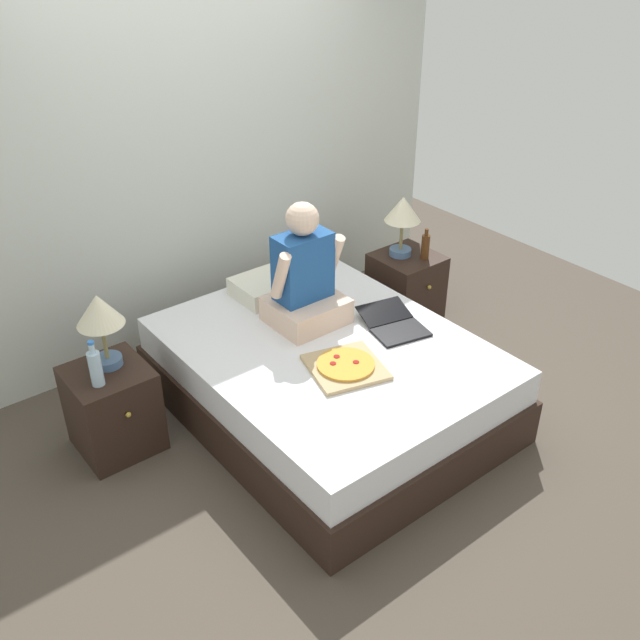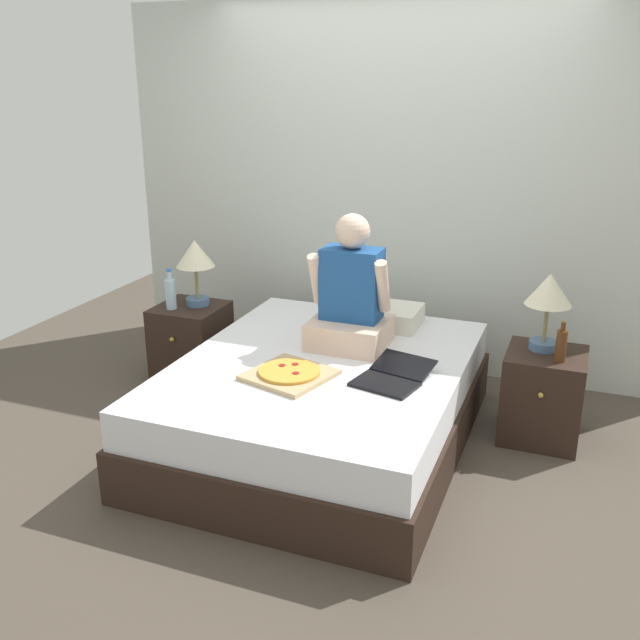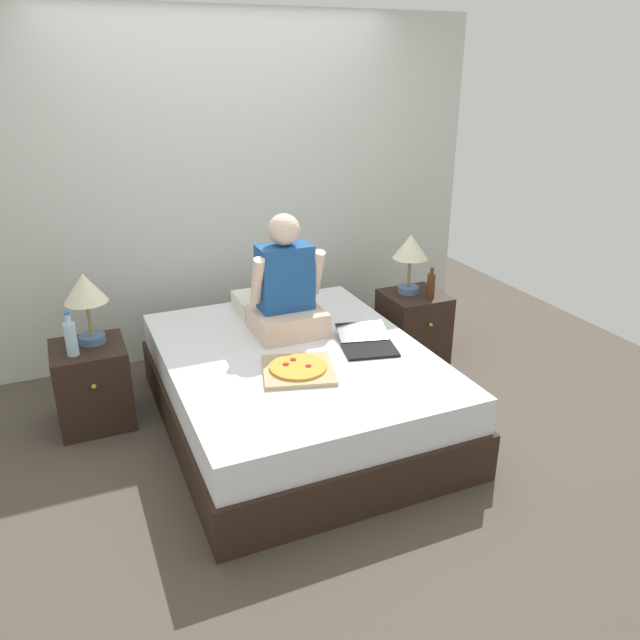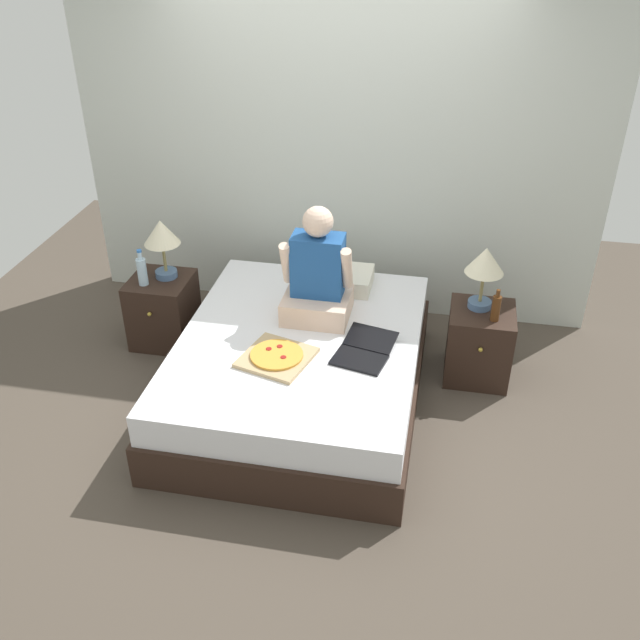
{
  "view_description": "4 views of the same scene",
  "coord_description": "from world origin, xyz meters",
  "px_view_note": "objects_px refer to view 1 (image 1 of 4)",
  "views": [
    {
      "loc": [
        -0.17,
        -3.94,
        2.81
      ],
      "look_at": [
        -0.09,
        -0.07,
        0.63
      ],
      "focal_mm": 40.0,
      "sensor_mm": 36.0,
      "label": 1
    },
    {
      "loc": [
        0.51,
        -3.41,
        2.04
      ],
      "look_at": [
        0.08,
        -0.07,
        0.67
      ],
      "focal_mm": 50.0,
      "sensor_mm": 36.0,
      "label": 2
    },
    {
      "loc": [
        -3.05,
        -2.85,
        1.85
      ],
      "look_at": [
        0.09,
        -0.03,
        0.79
      ],
      "focal_mm": 40.0,
      "sensor_mm": 36.0,
      "label": 3
    },
    {
      "loc": [
        1.56,
        -3.73,
        1.75
      ],
      "look_at": [
        -0.1,
        -0.08,
        0.81
      ],
      "focal_mm": 40.0,
      "sensor_mm": 36.0,
      "label": 4
    }
  ],
  "objects_px": {
    "bed": "(333,368)",
    "lamp_on_right_nightstand": "(493,239)",
    "laptop": "(396,349)",
    "nightstand_left": "(171,319)",
    "water_bottle": "(151,278)",
    "person_seated": "(355,273)",
    "lamp_on_left_nightstand": "(169,242)",
    "beer_bottle": "(508,278)",
    "pizza_box": "(314,371)",
    "nightstand_right": "(489,316)"
  },
  "relations": [
    {
      "from": "bed",
      "to": "lamp_on_right_nightstand",
      "type": "distance_m",
      "value": 1.46
    },
    {
      "from": "laptop",
      "to": "nightstand_left",
      "type": "bearing_deg",
      "value": 152.74
    },
    {
      "from": "water_bottle",
      "to": "person_seated",
      "type": "height_order",
      "value": "person_seated"
    },
    {
      "from": "lamp_on_left_nightstand",
      "to": "bed",
      "type": "bearing_deg",
      "value": -30.4
    },
    {
      "from": "bed",
      "to": "beer_bottle",
      "type": "height_order",
      "value": "beer_bottle"
    },
    {
      "from": "water_bottle",
      "to": "pizza_box",
      "type": "height_order",
      "value": "water_bottle"
    },
    {
      "from": "lamp_on_right_nightstand",
      "to": "bed",
      "type": "bearing_deg",
      "value": -149.82
    },
    {
      "from": "water_bottle",
      "to": "nightstand_right",
      "type": "relative_size",
      "value": 0.52
    },
    {
      "from": "lamp_on_left_nightstand",
      "to": "pizza_box",
      "type": "xyz_separation_m",
      "value": [
        0.99,
        -1.07,
        -0.38
      ]
    },
    {
      "from": "bed",
      "to": "lamp_on_right_nightstand",
      "type": "height_order",
      "value": "lamp_on_right_nightstand"
    },
    {
      "from": "beer_bottle",
      "to": "person_seated",
      "type": "bearing_deg",
      "value": -171.78
    },
    {
      "from": "lamp_on_left_nightstand",
      "to": "lamp_on_right_nightstand",
      "type": "bearing_deg",
      "value": 0.0
    },
    {
      "from": "nightstand_left",
      "to": "nightstand_right",
      "type": "distance_m",
      "value": 2.33
    },
    {
      "from": "nightstand_left",
      "to": "pizza_box",
      "type": "xyz_separation_m",
      "value": [
        1.03,
        -1.02,
        0.21
      ]
    },
    {
      "from": "lamp_on_left_nightstand",
      "to": "beer_bottle",
      "type": "height_order",
      "value": "lamp_on_left_nightstand"
    },
    {
      "from": "lamp_on_left_nightstand",
      "to": "laptop",
      "type": "relative_size",
      "value": 1.0
    },
    {
      "from": "nightstand_right",
      "to": "pizza_box",
      "type": "distance_m",
      "value": 1.67
    },
    {
      "from": "bed",
      "to": "beer_bottle",
      "type": "bearing_deg",
      "value": 22.45
    },
    {
      "from": "pizza_box",
      "to": "lamp_on_left_nightstand",
      "type": "bearing_deg",
      "value": 132.76
    },
    {
      "from": "laptop",
      "to": "pizza_box",
      "type": "relative_size",
      "value": 1.11
    },
    {
      "from": "pizza_box",
      "to": "lamp_on_right_nightstand",
      "type": "bearing_deg",
      "value": 40.15
    },
    {
      "from": "nightstand_right",
      "to": "water_bottle",
      "type": "bearing_deg",
      "value": -177.87
    },
    {
      "from": "lamp_on_left_nightstand",
      "to": "water_bottle",
      "type": "relative_size",
      "value": 1.63
    },
    {
      "from": "person_seated",
      "to": "beer_bottle",
      "type": "bearing_deg",
      "value": 8.22
    },
    {
      "from": "nightstand_left",
      "to": "beer_bottle",
      "type": "distance_m",
      "value": 2.43
    },
    {
      "from": "person_seated",
      "to": "laptop",
      "type": "relative_size",
      "value": 1.74
    },
    {
      "from": "person_seated",
      "to": "laptop",
      "type": "xyz_separation_m",
      "value": [
        0.23,
        -0.54,
        -0.27
      ]
    },
    {
      "from": "lamp_on_left_nightstand",
      "to": "water_bottle",
      "type": "distance_m",
      "value": 0.28
    },
    {
      "from": "nightstand_right",
      "to": "lamp_on_right_nightstand",
      "type": "height_order",
      "value": "lamp_on_right_nightstand"
    },
    {
      "from": "nightstand_left",
      "to": "pizza_box",
      "type": "height_order",
      "value": "nightstand_left"
    },
    {
      "from": "lamp_on_right_nightstand",
      "to": "nightstand_right",
      "type": "bearing_deg",
      "value": -59.07
    },
    {
      "from": "lamp_on_left_nightstand",
      "to": "lamp_on_right_nightstand",
      "type": "xyz_separation_m",
      "value": [
        2.26,
        0.0,
        0.0
      ]
    },
    {
      "from": "bed",
      "to": "beer_bottle",
      "type": "distance_m",
      "value": 1.4
    },
    {
      "from": "lamp_on_right_nightstand",
      "to": "pizza_box",
      "type": "bearing_deg",
      "value": -139.85
    },
    {
      "from": "lamp_on_left_nightstand",
      "to": "nightstand_right",
      "type": "relative_size",
      "value": 0.85
    },
    {
      "from": "bed",
      "to": "laptop",
      "type": "xyz_separation_m",
      "value": [
        0.38,
        -0.19,
        0.25
      ]
    },
    {
      "from": "person_seated",
      "to": "bed",
      "type": "bearing_deg",
      "value": -113.38
    },
    {
      "from": "lamp_on_right_nightstand",
      "to": "person_seated",
      "type": "relative_size",
      "value": 0.58
    },
    {
      "from": "lamp_on_right_nightstand",
      "to": "person_seated",
      "type": "xyz_separation_m",
      "value": [
        -0.98,
        -0.31,
        -0.11
      ]
    },
    {
      "from": "nightstand_right",
      "to": "beer_bottle",
      "type": "height_order",
      "value": "beer_bottle"
    },
    {
      "from": "water_bottle",
      "to": "laptop",
      "type": "height_order",
      "value": "water_bottle"
    },
    {
      "from": "person_seated",
      "to": "laptop",
      "type": "height_order",
      "value": "person_seated"
    },
    {
      "from": "lamp_on_left_nightstand",
      "to": "nightstand_right",
      "type": "distance_m",
      "value": 2.37
    },
    {
      "from": "lamp_on_left_nightstand",
      "to": "person_seated",
      "type": "height_order",
      "value": "person_seated"
    },
    {
      "from": "person_seated",
      "to": "pizza_box",
      "type": "relative_size",
      "value": 1.93
    },
    {
      "from": "nightstand_left",
      "to": "nightstand_right",
      "type": "height_order",
      "value": "same"
    },
    {
      "from": "nightstand_left",
      "to": "person_seated",
      "type": "distance_m",
      "value": 1.43
    },
    {
      "from": "lamp_on_right_nightstand",
      "to": "pizza_box",
      "type": "height_order",
      "value": "lamp_on_right_nightstand"
    },
    {
      "from": "lamp_on_right_nightstand",
      "to": "beer_bottle",
      "type": "bearing_deg",
      "value": -56.31
    },
    {
      "from": "water_bottle",
      "to": "laptop",
      "type": "xyz_separation_m",
      "value": [
        1.63,
        -0.71,
        -0.16
      ]
    }
  ]
}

